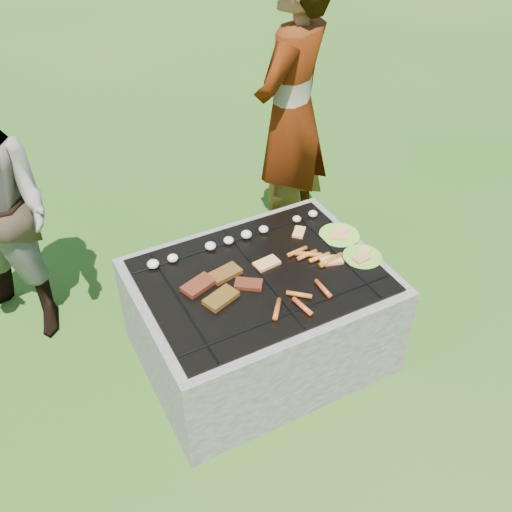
% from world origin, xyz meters
% --- Properties ---
extents(lawn, '(60.00, 60.00, 0.00)m').
position_xyz_m(lawn, '(0.00, 0.00, 0.00)').
color(lawn, '#214812').
rests_on(lawn, ground).
extents(fire_pit, '(1.30, 1.00, 0.62)m').
position_xyz_m(fire_pit, '(0.00, 0.00, 0.28)').
color(fire_pit, '#A29A90').
rests_on(fire_pit, ground).
extents(mushrooms, '(1.06, 0.06, 0.04)m').
position_xyz_m(mushrooms, '(-0.03, 0.32, 0.63)').
color(mushrooms, '#F4E6CF').
rests_on(mushrooms, fire_pit).
extents(pork_slabs, '(0.41, 0.30, 0.03)m').
position_xyz_m(pork_slabs, '(-0.23, 0.01, 0.62)').
color(pork_slabs, '#9E371C').
rests_on(pork_slabs, fire_pit).
extents(sausages, '(0.57, 0.47, 0.03)m').
position_xyz_m(sausages, '(0.22, -0.13, 0.62)').
color(sausages, '#EC5B26').
rests_on(sausages, fire_pit).
extents(bread_on_grate, '(0.46, 0.41, 0.02)m').
position_xyz_m(bread_on_grate, '(0.23, 0.04, 0.62)').
color(bread_on_grate, '#E1C373').
rests_on(bread_on_grate, fire_pit).
extents(plate_far, '(0.30, 0.30, 0.03)m').
position_xyz_m(plate_far, '(0.56, 0.09, 0.61)').
color(plate_far, '#CBFF3C').
rests_on(plate_far, fire_pit).
extents(plate_near, '(0.27, 0.27, 0.03)m').
position_xyz_m(plate_near, '(0.56, -0.13, 0.61)').
color(plate_near, '#B5DF35').
rests_on(plate_near, fire_pit).
extents(cook, '(0.83, 0.75, 1.91)m').
position_xyz_m(cook, '(0.73, 0.94, 0.95)').
color(cook, gray).
rests_on(cook, ground).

